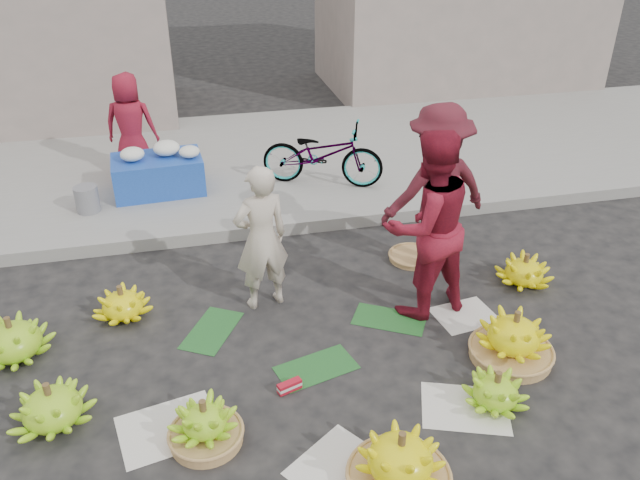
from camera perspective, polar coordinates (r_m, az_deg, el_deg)
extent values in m
plane|color=black|center=(5.41, 0.24, -10.12)|extent=(80.00, 80.00, 0.00)
cube|color=gray|center=(7.17, -3.79, 1.31)|extent=(40.00, 0.25, 0.15)
cube|color=gray|center=(9.07, -6.05, 7.29)|extent=(40.00, 4.00, 0.12)
cylinder|color=#513A20|center=(4.98, -23.68, -12.51)|extent=(0.05, 0.05, 0.12)
cylinder|color=#A27644|center=(4.72, -10.35, -17.24)|extent=(0.52, 0.52, 0.09)
cylinder|color=#513A20|center=(4.52, -10.66, -14.84)|extent=(0.05, 0.05, 0.12)
cylinder|color=#A27644|center=(4.43, 7.18, -20.87)|extent=(0.68, 0.68, 0.09)
cylinder|color=#513A20|center=(4.16, 7.50, -17.71)|extent=(0.05, 0.05, 0.12)
cylinder|color=#513A20|center=(4.95, 15.96, -12.11)|extent=(0.05, 0.05, 0.12)
cylinder|color=#A27644|center=(5.55, 17.02, -9.84)|extent=(0.68, 0.68, 0.09)
cylinder|color=#513A20|center=(5.34, 17.58, -6.83)|extent=(0.05, 0.05, 0.12)
cylinder|color=#513A20|center=(6.45, 18.36, -1.70)|extent=(0.05, 0.05, 0.12)
cylinder|color=#513A20|center=(5.76, -26.63, -6.86)|extent=(0.05, 0.05, 0.12)
cylinder|color=#513A20|center=(5.93, -17.81, -4.54)|extent=(0.05, 0.05, 0.12)
cylinder|color=#A27644|center=(6.71, 8.42, -1.54)|extent=(0.63, 0.63, 0.06)
cube|color=#A81222|center=(5.02, -2.80, -13.22)|extent=(0.21, 0.12, 0.08)
imported|color=beige|center=(5.63, -5.38, 0.13)|extent=(0.58, 0.44, 1.40)
imported|color=maroon|center=(5.53, 9.79, 1.32)|extent=(0.97, 0.83, 1.75)
imported|color=maroon|center=(6.26, 10.60, 4.57)|extent=(1.20, 0.78, 1.73)
cube|color=#1940A6|center=(8.07, -14.56, 5.82)|extent=(1.12, 0.74, 0.45)
ellipsoid|color=white|center=(7.93, -16.79, 7.48)|extent=(0.29, 0.29, 0.16)
ellipsoid|color=white|center=(7.99, -13.86, 8.12)|extent=(0.32, 0.32, 0.18)
ellipsoid|color=white|center=(7.87, -11.85, 7.87)|extent=(0.25, 0.25, 0.14)
cylinder|color=slate|center=(7.82, -20.52, 3.52)|extent=(0.27, 0.27, 0.31)
imported|color=maroon|center=(8.54, -16.93, 10.03)|extent=(0.73, 0.55, 1.35)
imported|color=gray|center=(7.95, 0.23, 7.86)|extent=(1.10, 1.64, 0.81)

